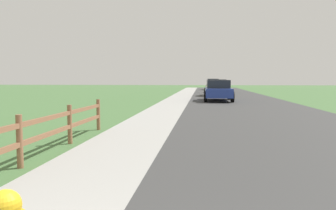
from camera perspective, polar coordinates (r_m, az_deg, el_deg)
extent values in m
plane|color=#466C3B|center=(25.95, 3.96, 1.06)|extent=(120.00, 120.00, 0.00)
cube|color=#393939|center=(28.05, 11.27, 1.26)|extent=(7.00, 66.00, 0.01)
cube|color=#9F9E99|center=(28.21, -2.00, 1.36)|extent=(6.00, 66.00, 0.01)
cube|color=#466C3B|center=(28.45, -4.99, 1.38)|extent=(5.00, 66.00, 0.00)
sphere|color=yellow|center=(2.60, -26.66, -15.48)|extent=(0.22, 0.22, 0.22)
cube|color=gold|center=(2.58, -26.72, -13.96)|extent=(0.04, 0.04, 0.04)
cylinder|color=brown|center=(6.32, -24.55, -5.87)|extent=(0.11, 0.11, 0.96)
cylinder|color=brown|center=(8.25, -16.82, -3.29)|extent=(0.11, 0.11, 0.96)
cylinder|color=brown|center=(10.28, -12.10, -1.68)|extent=(0.11, 0.11, 0.96)
cube|color=brown|center=(6.33, -24.53, -6.30)|extent=(0.07, 8.73, 0.09)
cube|color=brown|center=(6.28, -24.63, -3.28)|extent=(0.07, 8.73, 0.09)
cube|color=navy|center=(23.99, 8.75, 2.22)|extent=(1.82, 4.88, 0.62)
cube|color=#1E232B|center=(24.03, 8.76, 3.65)|extent=(1.60, 2.66, 0.58)
cylinder|color=black|center=(25.49, 6.55, 1.80)|extent=(0.22, 0.73, 0.73)
cylinder|color=black|center=(25.57, 10.62, 1.76)|extent=(0.22, 0.73, 0.73)
cylinder|color=black|center=(22.47, 6.60, 1.44)|extent=(0.22, 0.73, 0.73)
cylinder|color=black|center=(22.56, 11.21, 1.39)|extent=(0.22, 0.73, 0.73)
cube|color=#C6B793|center=(31.15, 8.22, 2.76)|extent=(1.84, 4.37, 0.62)
cube|color=#1E232B|center=(30.97, 8.24, 3.86)|extent=(1.60, 2.19, 0.58)
cylinder|color=black|center=(32.50, 6.59, 2.40)|extent=(0.23, 0.74, 0.74)
cylinder|color=black|center=(32.54, 9.72, 2.36)|extent=(0.23, 0.74, 0.74)
cylinder|color=black|center=(29.81, 6.57, 2.20)|extent=(0.23, 0.74, 0.74)
cylinder|color=black|center=(29.85, 9.99, 2.17)|extent=(0.23, 0.74, 0.74)
cube|color=black|center=(38.60, 8.89, 3.11)|extent=(1.82, 4.97, 0.68)
cube|color=#1E232B|center=(38.74, 8.88, 4.03)|extent=(1.59, 2.24, 0.56)
cylinder|color=black|center=(40.11, 7.48, 2.77)|extent=(0.22, 0.71, 0.70)
cylinder|color=black|center=(40.20, 10.04, 2.74)|extent=(0.22, 0.71, 0.70)
cylinder|color=black|center=(37.03, 7.62, 2.62)|extent=(0.22, 0.71, 0.70)
cylinder|color=black|center=(37.13, 10.39, 2.59)|extent=(0.22, 0.71, 0.70)
cube|color=white|center=(48.73, 7.88, 3.47)|extent=(1.93, 4.57, 0.75)
cube|color=#1E232B|center=(48.60, 7.88, 4.24)|extent=(1.64, 2.06, 0.57)
cylinder|color=black|center=(50.14, 6.83, 3.15)|extent=(0.24, 0.74, 0.74)
cylinder|color=black|center=(50.15, 8.90, 3.12)|extent=(0.24, 0.74, 0.74)
cylinder|color=black|center=(47.34, 6.79, 3.06)|extent=(0.24, 0.74, 0.74)
cylinder|color=black|center=(47.35, 8.97, 3.04)|extent=(0.24, 0.74, 0.74)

